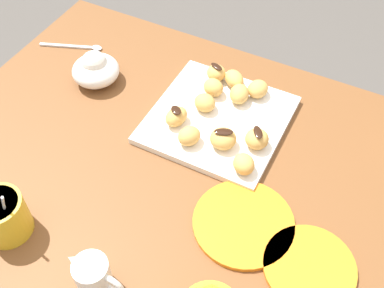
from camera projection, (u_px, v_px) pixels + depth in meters
The scene contains 23 objects.
dining_table at pixel (180, 198), 1.07m from camera, with size 1.06×0.78×0.73m.
pastry_plate_square at pixel (218, 120), 1.04m from camera, with size 0.29×0.29×0.02m, color white.
coffee_mug_mustard_right at pixel (1, 215), 0.84m from camera, with size 0.13×0.09×0.13m.
cream_pitcher_white at pixel (91, 274), 0.77m from camera, with size 0.10×0.06×0.07m.
ice_cream_bowl at pixel (95, 69), 1.11m from camera, with size 0.11×0.11×0.08m.
saucer_orange_left at pixel (309, 267), 0.82m from camera, with size 0.16×0.16×0.01m, color orange.
saucer_orange_right at pixel (243, 223), 0.87m from camera, with size 0.19×0.19×0.01m, color orange.
loose_spoon_near_saucer at pixel (78, 47), 1.21m from camera, with size 0.16×0.07×0.01m.
beignet_0 at pixel (205, 103), 1.04m from camera, with size 0.05×0.04×0.04m, color #DBA351.
beignet_1 at pixel (188, 136), 0.97m from camera, with size 0.05×0.04×0.04m, color #DBA351.
beignet_2 at pixel (257, 139), 0.97m from camera, with size 0.05×0.05×0.04m, color #DBA351.
chocolate_drizzle_2 at pixel (258, 132), 0.95m from camera, with size 0.04×0.02×0.01m, color black.
beignet_3 at pixel (213, 87), 1.07m from camera, with size 0.04×0.05×0.04m, color #DBA351.
beignet_4 at pixel (239, 94), 1.05m from camera, with size 0.05×0.04×0.04m, color #DBA351.
beignet_5 at pixel (216, 73), 1.10m from camera, with size 0.05×0.04×0.04m, color #DBA351.
chocolate_drizzle_5 at pixel (217, 66), 1.08m from camera, with size 0.03×0.02×0.01m, color black.
beignet_6 at pixel (244, 164), 0.93m from camera, with size 0.04×0.05×0.04m, color #DBA351.
beignet_7 at pixel (258, 89), 1.06m from camera, with size 0.04×0.05×0.04m, color #DBA351.
beignet_8 at pixel (234, 79), 1.09m from camera, with size 0.04×0.06×0.03m, color #DBA351.
beignet_9 at pixel (176, 117), 1.01m from camera, with size 0.04×0.06×0.04m, color #DBA351.
chocolate_drizzle_9 at pixel (176, 110), 0.99m from camera, with size 0.03×0.02×0.01m, color black.
beignet_10 at pixel (223, 138), 0.97m from camera, with size 0.05×0.05×0.04m, color #DBA351.
chocolate_drizzle_10 at pixel (224, 132), 0.95m from camera, with size 0.04×0.02×0.01m, color black.
Camera 1 is at (-0.30, 0.52, 1.50)m, focal length 44.14 mm.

